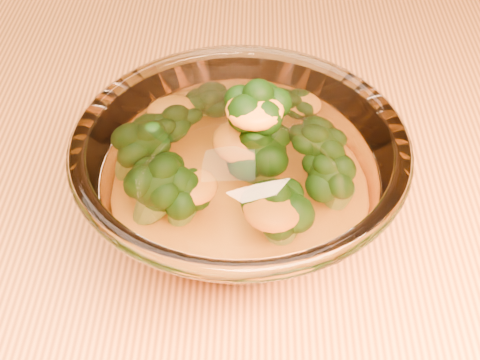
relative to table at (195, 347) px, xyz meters
The scene contains 4 objects.
table is the anchor object (origin of this frame).
glass_bowl 0.16m from the table, 43.40° to the left, with size 0.22×0.22×0.10m.
cheese_sauce 0.14m from the table, 43.40° to the left, with size 0.13×0.13×0.04m, color #F5A514.
broccoli_heap 0.17m from the table, 56.70° to the left, with size 0.16×0.14×0.08m.
Camera 1 is at (0.04, -0.29, 1.12)m, focal length 50.00 mm.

